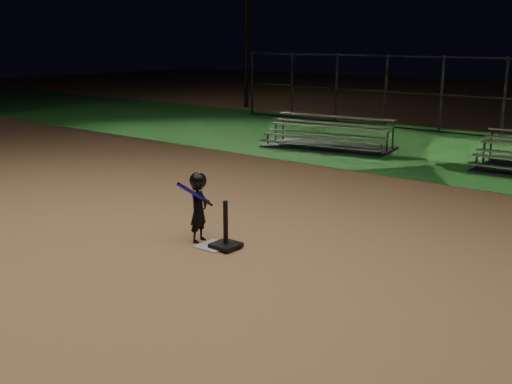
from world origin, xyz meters
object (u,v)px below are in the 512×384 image
(home_plate, at_px, (214,246))
(child_batter, at_px, (199,205))
(batting_tee, at_px, (226,239))
(bleacher_left, at_px, (328,142))

(home_plate, xyz_separation_m, child_batter, (-0.35, 0.05, 0.57))
(batting_tee, height_order, bleacher_left, bleacher_left)
(home_plate, relative_size, bleacher_left, 0.12)
(bleacher_left, bearing_deg, child_batter, -79.97)
(bleacher_left, bearing_deg, home_plate, -77.95)
(batting_tee, xyz_separation_m, bleacher_left, (-3.45, 8.18, 0.03))
(child_batter, xyz_separation_m, bleacher_left, (-2.91, 8.18, -0.40))
(home_plate, xyz_separation_m, bleacher_left, (-3.26, 8.23, 0.17))
(child_batter, bearing_deg, batting_tee, -100.70)
(child_batter, bearing_deg, home_plate, -108.62)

